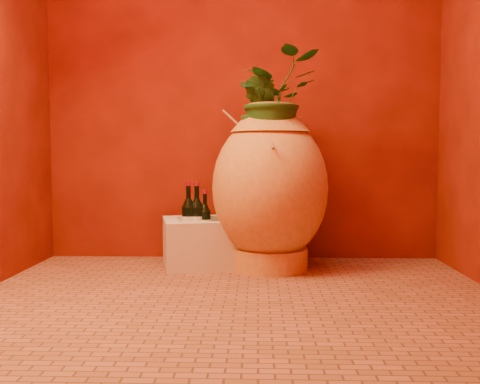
{
  "coord_description": "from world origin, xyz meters",
  "views": [
    {
      "loc": [
        0.1,
        -2.45,
        0.67
      ],
      "look_at": [
        0.01,
        0.35,
        0.47
      ],
      "focal_mm": 40.0,
      "sensor_mm": 36.0,
      "label": 1
    }
  ],
  "objects_px": {
    "amphora": "(270,187)",
    "wine_bottle_c": "(197,219)",
    "wine_bottle_b": "(189,219)",
    "wall_tap": "(268,124)",
    "wine_bottle_a": "(205,222)",
    "stone_basin": "(215,243)"
  },
  "relations": [
    {
      "from": "wine_bottle_a",
      "to": "wine_bottle_c",
      "type": "relative_size",
      "value": 0.85
    },
    {
      "from": "amphora",
      "to": "wine_bottle_c",
      "type": "distance_m",
      "value": 0.49
    },
    {
      "from": "amphora",
      "to": "stone_basin",
      "type": "distance_m",
      "value": 0.49
    },
    {
      "from": "wine_bottle_c",
      "to": "stone_basin",
      "type": "bearing_deg",
      "value": -4.17
    },
    {
      "from": "wine_bottle_b",
      "to": "wine_bottle_c",
      "type": "xyz_separation_m",
      "value": [
        0.05,
        0.01,
        -0.0
      ]
    },
    {
      "from": "wine_bottle_b",
      "to": "stone_basin",
      "type": "bearing_deg",
      "value": -0.37
    },
    {
      "from": "wine_bottle_b",
      "to": "wine_bottle_c",
      "type": "relative_size",
      "value": 1.0
    },
    {
      "from": "stone_basin",
      "to": "wine_bottle_b",
      "type": "relative_size",
      "value": 1.94
    },
    {
      "from": "wine_bottle_a",
      "to": "wine_bottle_c",
      "type": "bearing_deg",
      "value": -174.49
    },
    {
      "from": "wine_bottle_a",
      "to": "wine_bottle_b",
      "type": "height_order",
      "value": "wine_bottle_b"
    },
    {
      "from": "wine_bottle_a",
      "to": "amphora",
      "type": "bearing_deg",
      "value": -16.1
    },
    {
      "from": "wine_bottle_c",
      "to": "wall_tap",
      "type": "distance_m",
      "value": 0.74
    },
    {
      "from": "amphora",
      "to": "stone_basin",
      "type": "relative_size",
      "value": 1.41
    },
    {
      "from": "wine_bottle_b",
      "to": "wine_bottle_a",
      "type": "bearing_deg",
      "value": 6.78
    },
    {
      "from": "wall_tap",
      "to": "wine_bottle_a",
      "type": "bearing_deg",
      "value": -158.13
    },
    {
      "from": "wine_bottle_a",
      "to": "wine_bottle_b",
      "type": "bearing_deg",
      "value": -173.22
    },
    {
      "from": "amphora",
      "to": "wine_bottle_c",
      "type": "bearing_deg",
      "value": 166.2
    },
    {
      "from": "wine_bottle_a",
      "to": "wine_bottle_b",
      "type": "distance_m",
      "value": 0.1
    },
    {
      "from": "amphora",
      "to": "wine_bottle_c",
      "type": "xyz_separation_m",
      "value": [
        -0.44,
        0.11,
        -0.2
      ]
    },
    {
      "from": "wine_bottle_c",
      "to": "wall_tap",
      "type": "bearing_deg",
      "value": 20.16
    },
    {
      "from": "amphora",
      "to": "wall_tap",
      "type": "bearing_deg",
      "value": 91.13
    },
    {
      "from": "wall_tap",
      "to": "wine_bottle_b",
      "type": "bearing_deg",
      "value": -161.03
    }
  ]
}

